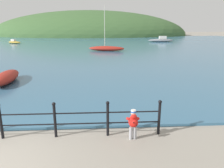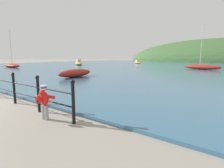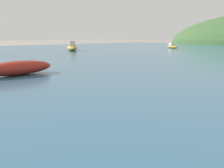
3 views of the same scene
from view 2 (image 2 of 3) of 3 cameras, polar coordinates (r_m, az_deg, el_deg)
The scene contains 8 objects.
water at distance 34.57m, azimuth 23.05°, elevation 5.35°, with size 80.00×60.00×0.10m, color #386684.
far_hillside at distance 71.16m, azimuth 30.49°, elevation 6.29°, with size 63.30×34.81×15.83m.
child_in_coat at distance 5.34m, azimuth -21.42°, elevation -4.62°, with size 0.40×0.54×1.00m.
boat_blue_hull at distance 32.08m, azimuth -29.92°, elevation 5.28°, with size 4.81×1.59×5.80m.
boat_far_right at distance 44.33m, azimuth 8.30°, elevation 7.00°, with size 3.04×2.27×0.76m.
boat_white_sailboat at distance 26.35m, azimuth 27.26°, elevation 5.02°, with size 4.90×2.02×5.90m.
boat_green_fishing at distance 14.96m, azimuth -11.88°, elevation 3.53°, with size 1.33×3.61×0.67m.
boat_red_dinghy at distance 36.17m, azimuth -10.84°, elevation 6.75°, with size 4.64×3.71×1.24m.
Camera 2 is at (8.42, -1.48, 1.80)m, focal length 28.00 mm.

